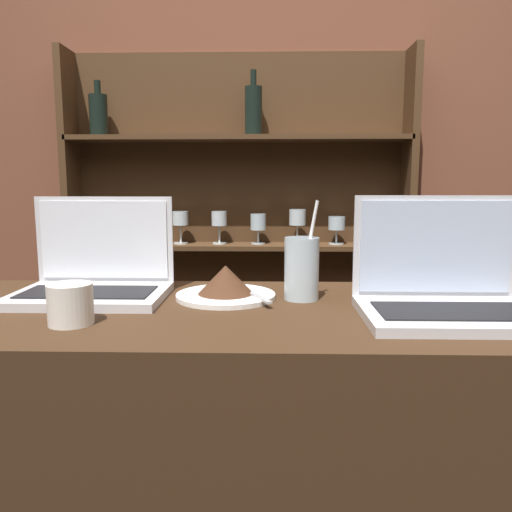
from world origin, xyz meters
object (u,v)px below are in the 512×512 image
coffee_cup (69,304)px  laptop_near (94,275)px  laptop_far (445,290)px  cake_plate (224,285)px  water_glass (300,268)px

coffee_cup → laptop_near: bearing=98.3°
laptop_near → laptop_far: 0.72m
cake_plate → water_glass: bearing=-1.9°
cake_plate → coffee_cup: size_ratio=2.74×
laptop_near → cake_plate: (0.29, -0.01, -0.02)m
laptop_far → water_glass: size_ratio=1.55×
laptop_near → cake_plate: laptop_near is taller
laptop_far → water_glass: 0.29m
coffee_cup → cake_plate: bearing=38.9°
laptop_far → cake_plate: bearing=163.9°
water_glass → cake_plate: bearing=178.1°
water_glass → laptop_near: bearing=177.6°
cake_plate → coffee_cup: bearing=-141.1°
laptop_near → coffee_cup: 0.22m
laptop_near → water_glass: bearing=-2.4°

